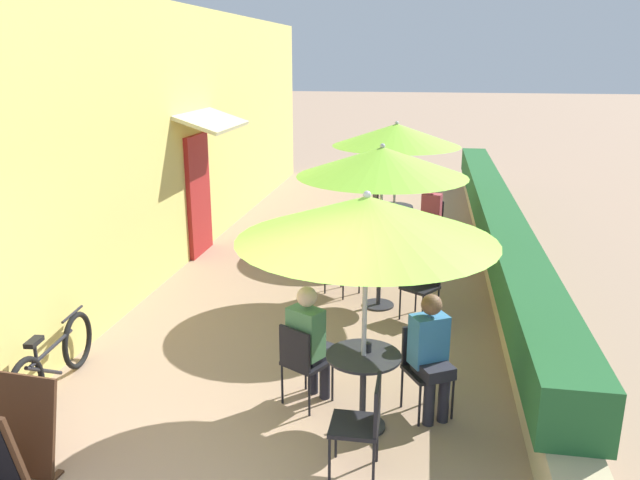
{
  "coord_description": "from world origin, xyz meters",
  "views": [
    {
      "loc": [
        1.53,
        -3.63,
        3.38
      ],
      "look_at": [
        0.15,
        4.33,
        1.0
      ],
      "focal_mm": 35.0,
      "sensor_mm": 36.0,
      "label": 1
    }
  ],
  "objects": [
    {
      "name": "cafe_chair_far_right",
      "position": [
        0.68,
        8.2,
        0.52
      ],
      "size": [
        0.5,
        0.5,
        0.87
      ],
      "rotation": [
        0.0,
        0.0,
        11.31
      ],
      "color": "black",
      "rests_on": "ground_plane"
    },
    {
      "name": "cafe_facade_wall",
      "position": [
        -2.54,
        7.13,
        2.09
      ],
      "size": [
        0.98,
        14.53,
        4.2
      ],
      "color": "#E0CC6B",
      "rests_on": "ground_plane"
    },
    {
      "name": "menu_board",
      "position": [
        -1.7,
        0.22,
        0.42
      ],
      "size": [
        0.66,
        0.68,
        0.85
      ],
      "rotation": [
        0.0,
        0.0,
        -0.08
      ],
      "color": "#422819",
      "rests_on": "ground_plane"
    },
    {
      "name": "planter_hedge",
      "position": [
        2.75,
        7.16,
        0.54
      ],
      "size": [
        0.6,
        13.53,
        1.01
      ],
      "color": "tan",
      "rests_on": "ground_plane"
    },
    {
      "name": "patio_umbrella_mid",
      "position": [
        0.94,
        4.58,
        2.04
      ],
      "size": [
        2.29,
        2.29,
        2.29
      ],
      "color": "#B7B7BC",
      "rests_on": "ground_plane"
    },
    {
      "name": "cafe_chair_near_left",
      "position": [
        1.6,
        1.96,
        0.52
      ],
      "size": [
        0.55,
        0.55,
        0.87
      ],
      "rotation": [
        0.0,
        0.0,
        3.67
      ],
      "color": "black",
      "rests_on": "ground_plane"
    },
    {
      "name": "cafe_chair_near_back",
      "position": [
        1.12,
        0.86,
        0.52
      ],
      "size": [
        0.4,
        0.4,
        0.87
      ],
      "rotation": [
        0.0,
        0.0,
        7.86
      ],
      "color": "black",
      "rests_on": "ground_plane"
    },
    {
      "name": "cafe_chair_near_right",
      "position": [
        0.4,
        1.83,
        0.52
      ],
      "size": [
        0.55,
        0.55,
        0.87
      ],
      "rotation": [
        0.0,
        0.0,
        5.76
      ],
      "color": "black",
      "rests_on": "ground_plane"
    },
    {
      "name": "cafe_chair_mid_right",
      "position": [
        0.33,
        4.9,
        0.52
      ],
      "size": [
        0.56,
        0.56,
        0.87
      ],
      "rotation": [
        0.0,
        0.0,
        11.97
      ],
      "color": "black",
      "rests_on": "ground_plane"
    },
    {
      "name": "bicycle_leaning",
      "position": [
        -2.2,
        1.65,
        0.34
      ],
      "size": [
        0.21,
        1.73,
        0.73
      ],
      "rotation": [
        0.0,
        0.0,
        0.09
      ],
      "color": "black",
      "rests_on": "ground_plane"
    },
    {
      "name": "cafe_chair_mid_left",
      "position": [
        1.56,
        4.26,
        0.52
      ],
      "size": [
        0.56,
        0.56,
        0.87
      ],
      "rotation": [
        0.0,
        0.0,
        8.83
      ],
      "color": "black",
      "rests_on": "ground_plane"
    },
    {
      "name": "cafe_chair_far_left",
      "position": [
        1.66,
        7.5,
        0.52
      ],
      "size": [
        0.47,
        0.47,
        0.87
      ],
      "rotation": [
        0.0,
        0.0,
        9.22
      ],
      "color": "black",
      "rests_on": "ground_plane"
    },
    {
      "name": "seated_patron_near_left",
      "position": [
        1.65,
        1.86,
        0.69
      ],
      "size": [
        0.48,
        0.51,
        1.25
      ],
      "rotation": [
        0.0,
        0.0,
        3.67
      ],
      "color": "#23232D",
      "rests_on": "ground_plane"
    },
    {
      "name": "coffee_cup_far",
      "position": [
        0.99,
        7.43,
        0.8
      ],
      "size": [
        0.07,
        0.07,
        0.09
      ],
      "color": "white",
      "rests_on": "patio_table_far"
    },
    {
      "name": "seated_patron_far_left",
      "position": [
        1.63,
        7.39,
        0.69
      ],
      "size": [
        0.4,
        0.46,
        1.25
      ],
      "rotation": [
        0.0,
        0.0,
        9.22
      ],
      "color": "#23232D",
      "rests_on": "ground_plane"
    },
    {
      "name": "coffee_cup_mid",
      "position": [
        0.82,
        4.62,
        0.8
      ],
      "size": [
        0.07,
        0.07,
        0.09
      ],
      "color": "white",
      "rests_on": "patio_table_mid"
    },
    {
      "name": "seated_patron_near_right",
      "position": [
        0.46,
        1.92,
        0.69
      ],
      "size": [
        0.48,
        0.51,
        1.25
      ],
      "rotation": [
        0.0,
        0.0,
        5.76
      ],
      "color": "#23232D",
      "rests_on": "ground_plane"
    },
    {
      "name": "patio_umbrella_far",
      "position": [
        0.97,
        7.57,
        2.04
      ],
      "size": [
        2.29,
        2.29,
        2.29
      ],
      "color": "#B7B7BC",
      "rests_on": "ground_plane"
    },
    {
      "name": "patio_table_far",
      "position": [
        0.97,
        7.57,
        0.52
      ],
      "size": [
        0.7,
        0.7,
        0.75
      ],
      "color": "#28282D",
      "rests_on": "ground_plane"
    },
    {
      "name": "cafe_chair_far_back",
      "position": [
        0.57,
        7.01,
        0.52
      ],
      "size": [
        0.56,
        0.56,
        0.87
      ],
      "rotation": [
        0.0,
        0.0,
        13.41
      ],
      "color": "black",
      "rests_on": "ground_plane"
    },
    {
      "name": "patio_table_mid",
      "position": [
        0.94,
        4.58,
        0.52
      ],
      "size": [
        0.7,
        0.7,
        0.75
      ],
      "color": "#28282D",
      "rests_on": "ground_plane"
    },
    {
      "name": "coffee_cup_near",
      "position": [
        1.07,
        1.62,
        0.8
      ],
      "size": [
        0.07,
        0.07,
        0.09
      ],
      "color": "#232328",
      "rests_on": "patio_table_near"
    },
    {
      "name": "patio_umbrella_near",
      "position": [
        1.04,
        1.55,
        2.04
      ],
      "size": [
        2.29,
        2.29,
        2.29
      ],
      "color": "#B7B7BC",
      "rests_on": "ground_plane"
    },
    {
      "name": "patio_table_near",
      "position": [
        1.04,
        1.55,
        0.52
      ],
      "size": [
        0.7,
        0.7,
        0.75
      ],
      "color": "#28282D",
      "rests_on": "ground_plane"
    }
  ]
}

